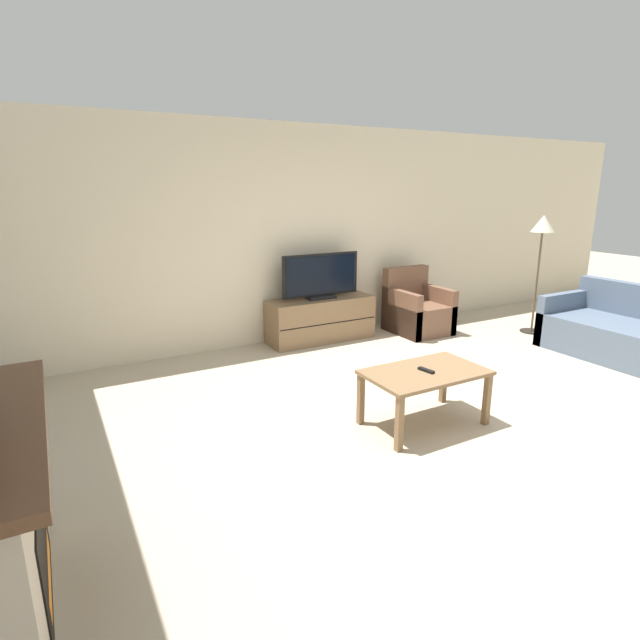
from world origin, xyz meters
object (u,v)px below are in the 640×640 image
at_px(tv_stand, 321,319).
at_px(coffee_table, 425,378).
at_px(tv, 321,278).
at_px(floor_lamp, 542,233).
at_px(remote, 426,370).
at_px(armchair, 417,311).

distance_m(tv_stand, coffee_table, 2.54).
relative_size(tv, coffee_table, 1.07).
distance_m(tv_stand, floor_lamp, 3.13).
bearing_deg(tv, tv_stand, 90.00).
bearing_deg(floor_lamp, remote, -155.53).
bearing_deg(armchair, tv_stand, 168.12).
xyz_separation_m(coffee_table, floor_lamp, (3.15, 1.42, 0.94)).
relative_size(tv, floor_lamp, 0.67).
bearing_deg(tv, remote, -99.43).
distance_m(tv, coffee_table, 2.57).
height_order(tv_stand, tv, tv).
relative_size(tv_stand, remote, 9.06).
height_order(tv, coffee_table, tv).
xyz_separation_m(tv_stand, tv, (-0.00, -0.00, 0.55)).
distance_m(remote, floor_lamp, 3.57).
height_order(tv, floor_lamp, floor_lamp).
distance_m(tv_stand, armchair, 1.38).
xyz_separation_m(tv, remote, (-0.42, -2.52, -0.34)).
relative_size(armchair, coffee_table, 0.87).
height_order(coffee_table, remote, remote).
bearing_deg(tv, armchair, -11.80).
distance_m(tv, remote, 2.57).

